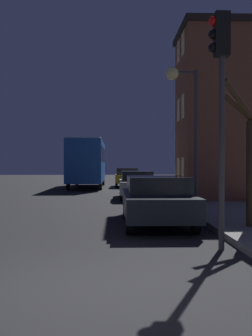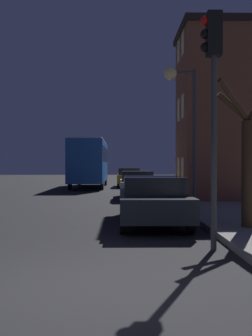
{
  "view_description": "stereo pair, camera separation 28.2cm",
  "coord_description": "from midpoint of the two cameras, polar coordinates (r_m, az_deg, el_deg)",
  "views": [
    {
      "loc": [
        0.56,
        -5.17,
        1.75
      ],
      "look_at": [
        1.1,
        13.66,
        1.59
      ],
      "focal_mm": 40.0,
      "sensor_mm": 36.0,
      "label": 1
    },
    {
      "loc": [
        0.85,
        -5.17,
        1.75
      ],
      "look_at": [
        1.1,
        13.66,
        1.59
      ],
      "focal_mm": 40.0,
      "sensor_mm": 36.0,
      "label": 2
    }
  ],
  "objects": [
    {
      "name": "bus",
      "position": [
        29.0,
        -5.29,
        1.28
      ],
      "size": [
        2.45,
        9.05,
        3.61
      ],
      "color": "#194793",
      "rests_on": "ground"
    },
    {
      "name": "car_near_lane",
      "position": [
        10.88,
        4.79,
        -4.77
      ],
      "size": [
        1.87,
        4.31,
        1.42
      ],
      "color": "black",
      "rests_on": "ground"
    },
    {
      "name": "bare_tree",
      "position": [
        10.04,
        19.17,
        2.02
      ],
      "size": [
        1.72,
        1.2,
        4.0
      ],
      "color": "#382819",
      "rests_on": "sidewalk"
    },
    {
      "name": "streetlamp",
      "position": [
        14.25,
        9.01,
        9.81
      ],
      "size": [
        1.21,
        0.49,
        5.23
      ],
      "color": "#38383A",
      "rests_on": "sidewalk"
    },
    {
      "name": "car_far_lane",
      "position": [
        29.46,
        0.7,
        -1.36
      ],
      "size": [
        1.82,
        4.23,
        1.5
      ],
      "color": "olive",
      "rests_on": "ground"
    },
    {
      "name": "traffic_light",
      "position": [
        8.06,
        14.04,
        12.76
      ],
      "size": [
        0.43,
        0.24,
        4.87
      ],
      "color": "#38383A",
      "rests_on": "ground"
    },
    {
      "name": "ground_plane",
      "position": [
        5.51,
        -8.52,
        -18.04
      ],
      "size": [
        120.0,
        120.0,
        0.0
      ],
      "primitive_type": "plane",
      "color": "black"
    },
    {
      "name": "brick_building",
      "position": [
        18.84,
        14.22,
        8.15
      ],
      "size": [
        3.81,
        3.8,
        8.17
      ],
      "color": "brown",
      "rests_on": "sidewalk"
    },
    {
      "name": "car_mid_lane",
      "position": [
        19.34,
        2.07,
        -2.48
      ],
      "size": [
        1.73,
        4.13,
        1.42
      ],
      "color": "beige",
      "rests_on": "ground"
    }
  ]
}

